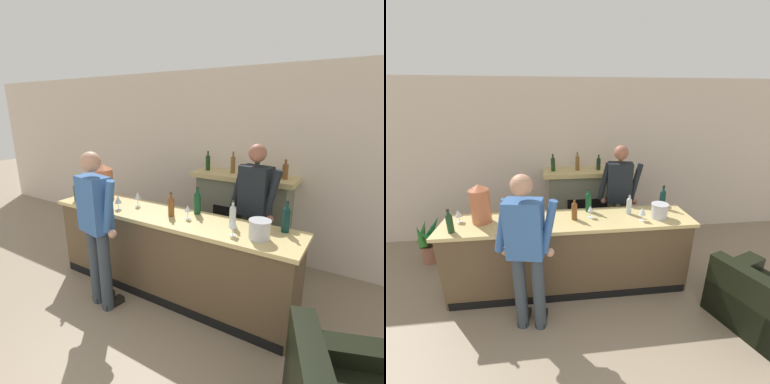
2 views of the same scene
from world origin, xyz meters
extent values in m
cube|color=beige|center=(0.00, 4.50, 1.38)|extent=(12.00, 0.07, 2.75)
cube|color=brown|center=(-0.13, 2.95, 0.48)|extent=(3.03, 0.57, 0.96)
cube|color=#D1BA76|center=(-0.13, 2.95, 0.98)|extent=(3.10, 0.64, 0.04)
cube|color=black|center=(-0.13, 2.66, 0.05)|extent=(2.97, 0.01, 0.10)
cube|color=gray|center=(0.29, 4.24, 0.61)|extent=(1.32, 0.44, 1.22)
cube|color=black|center=(0.29, 4.01, 0.45)|extent=(0.73, 0.02, 0.78)
cube|color=#D1BA76|center=(0.29, 4.22, 1.26)|extent=(1.48, 0.52, 0.07)
cylinder|color=#183314|center=(-0.29, 4.22, 1.40)|extent=(0.07, 0.07, 0.21)
cylinder|color=#183314|center=(-0.29, 4.22, 1.54)|extent=(0.03, 0.03, 0.07)
cylinder|color=brown|center=(0.12, 4.22, 1.41)|extent=(0.07, 0.07, 0.23)
cylinder|color=brown|center=(0.12, 4.22, 1.56)|extent=(0.03, 0.03, 0.08)
cylinder|color=#1A2E1F|center=(0.47, 4.22, 1.39)|extent=(0.07, 0.07, 0.19)
cylinder|color=#1A2E1F|center=(0.47, 4.22, 1.51)|extent=(0.03, 0.03, 0.06)
cylinder|color=brown|center=(0.85, 4.22, 1.39)|extent=(0.08, 0.08, 0.19)
cylinder|color=brown|center=(0.85, 4.22, 1.52)|extent=(0.03, 0.03, 0.06)
cube|color=black|center=(1.84, 2.43, 0.28)|extent=(0.82, 0.46, 0.56)
cylinder|color=#9D5E49|center=(-2.24, 3.79, 0.14)|extent=(0.26, 0.26, 0.29)
cylinder|color=#332319|center=(-2.24, 3.79, 0.28)|extent=(0.23, 0.23, 0.02)
cone|color=#21733B|center=(-2.13, 3.79, 0.49)|extent=(0.12, 0.28, 0.38)
cone|color=#1E8039|center=(-2.20, 3.91, 0.52)|extent=(0.36, 0.21, 0.44)
cone|color=#347033|center=(-2.33, 3.84, 0.49)|extent=(0.23, 0.27, 0.36)
cone|color=#2D7428|center=(-2.32, 3.72, 0.46)|extent=(0.28, 0.32, 0.34)
cone|color=#248133|center=(-2.20, 3.68, 0.47)|extent=(0.36, 0.23, 0.37)
cylinder|color=#343D46|center=(-0.52, 2.32, 0.46)|extent=(0.13, 0.13, 0.92)
cube|color=black|center=(-0.51, 2.39, 0.04)|extent=(0.14, 0.25, 0.07)
cylinder|color=#343D46|center=(-0.71, 2.36, 0.46)|extent=(0.13, 0.13, 0.92)
cube|color=black|center=(-0.70, 2.43, 0.04)|extent=(0.14, 0.25, 0.07)
cube|color=#3762A2|center=(-0.62, 2.34, 1.22)|extent=(0.39, 0.28, 0.59)
cylinder|color=#3762A2|center=(-0.39, 2.32, 1.23)|extent=(0.20, 0.08, 0.57)
sphere|color=tan|center=(-0.38, 2.34, 0.93)|extent=(0.09, 0.09, 0.09)
cylinder|color=#3762A2|center=(-0.84, 2.40, 1.23)|extent=(0.20, 0.08, 0.57)
sphere|color=tan|center=(-0.84, 2.42, 0.93)|extent=(0.09, 0.09, 0.09)
sphere|color=tan|center=(-0.62, 2.34, 1.66)|extent=(0.21, 0.21, 0.21)
cylinder|color=#42462B|center=(0.58, 3.63, 0.47)|extent=(0.13, 0.13, 0.94)
cube|color=black|center=(0.57, 3.56, 0.04)|extent=(0.15, 0.25, 0.07)
cylinder|color=#42462B|center=(0.78, 3.59, 0.47)|extent=(0.13, 0.13, 0.94)
cube|color=black|center=(0.76, 3.53, 0.04)|extent=(0.15, 0.25, 0.07)
cube|color=black|center=(0.68, 3.61, 1.24)|extent=(0.40, 0.29, 0.60)
cylinder|color=black|center=(0.45, 3.64, 1.26)|extent=(0.20, 0.08, 0.57)
sphere|color=#985B47|center=(0.44, 3.62, 0.96)|extent=(0.09, 0.09, 0.09)
cylinder|color=black|center=(0.90, 3.55, 1.26)|extent=(0.20, 0.08, 0.57)
sphere|color=#985B47|center=(0.90, 3.53, 0.96)|extent=(0.09, 0.09, 0.09)
sphere|color=#985B47|center=(0.68, 3.61, 1.69)|extent=(0.21, 0.21, 0.21)
cylinder|color=#BF6643|center=(-1.19, 3.01, 1.21)|extent=(0.23, 0.23, 0.41)
cone|color=#BF6643|center=(-1.19, 3.01, 1.45)|extent=(0.23, 0.23, 0.07)
cylinder|color=#B29333|center=(-1.19, 2.87, 1.07)|extent=(0.02, 0.04, 0.02)
cylinder|color=silver|center=(1.00, 2.88, 1.09)|extent=(0.20, 0.20, 0.17)
cylinder|color=silver|center=(1.00, 2.88, 1.18)|extent=(0.21, 0.21, 0.01)
cylinder|color=brown|center=(-0.07, 2.95, 1.10)|extent=(0.07, 0.07, 0.19)
sphere|color=brown|center=(-0.07, 2.95, 1.19)|extent=(0.07, 0.07, 0.07)
cylinder|color=brown|center=(-0.07, 2.95, 1.23)|extent=(0.03, 0.03, 0.08)
cylinder|color=black|center=(-0.07, 2.95, 1.27)|extent=(0.03, 0.03, 0.01)
cylinder|color=#1A3B1E|center=(-1.48, 2.78, 1.10)|extent=(0.07, 0.07, 0.19)
sphere|color=#1A3B1E|center=(-1.48, 2.78, 1.19)|extent=(0.07, 0.07, 0.07)
cylinder|color=#1A3B1E|center=(-1.48, 2.78, 1.23)|extent=(0.03, 0.03, 0.08)
cylinder|color=black|center=(-1.48, 2.78, 1.27)|extent=(0.03, 0.03, 0.01)
cylinder|color=#B0BABF|center=(0.65, 3.03, 1.09)|extent=(0.07, 0.07, 0.19)
sphere|color=#B0BABF|center=(0.65, 3.03, 1.19)|extent=(0.07, 0.07, 0.07)
cylinder|color=#B0BABF|center=(0.65, 3.03, 1.23)|extent=(0.03, 0.03, 0.07)
cylinder|color=black|center=(0.65, 3.03, 1.27)|extent=(0.03, 0.03, 0.01)
cylinder|color=#0F3F22|center=(0.14, 3.18, 1.11)|extent=(0.08, 0.08, 0.22)
sphere|color=#0F3F22|center=(0.14, 3.18, 1.22)|extent=(0.08, 0.08, 0.08)
cylinder|color=#0F3F22|center=(0.14, 3.18, 1.27)|extent=(0.03, 0.03, 0.09)
cylinder|color=black|center=(0.14, 3.18, 1.32)|extent=(0.03, 0.03, 0.01)
cylinder|color=#0C2E2A|center=(1.16, 3.17, 1.11)|extent=(0.08, 0.08, 0.22)
sphere|color=#0C2E2A|center=(1.16, 3.17, 1.22)|extent=(0.07, 0.07, 0.07)
cylinder|color=#0C2E2A|center=(1.16, 3.17, 1.27)|extent=(0.03, 0.03, 0.09)
cylinder|color=black|center=(1.16, 3.17, 1.32)|extent=(0.03, 0.03, 0.01)
cylinder|color=silver|center=(0.14, 2.98, 1.00)|extent=(0.07, 0.07, 0.01)
cylinder|color=silver|center=(0.14, 2.98, 1.05)|extent=(0.01, 0.01, 0.08)
cone|color=silver|center=(0.14, 2.98, 1.12)|extent=(0.07, 0.07, 0.07)
cylinder|color=silver|center=(0.75, 2.82, 1.00)|extent=(0.06, 0.06, 0.01)
cylinder|color=silver|center=(0.75, 2.82, 1.05)|extent=(0.01, 0.01, 0.08)
cone|color=silver|center=(0.75, 2.82, 1.13)|extent=(0.09, 0.09, 0.09)
cylinder|color=silver|center=(-0.76, 2.82, 1.00)|extent=(0.07, 0.07, 0.01)
cylinder|color=silver|center=(-0.76, 2.82, 1.04)|extent=(0.01, 0.01, 0.07)
cone|color=silver|center=(-0.76, 2.82, 1.12)|extent=(0.09, 0.09, 0.09)
cylinder|color=silver|center=(-1.47, 3.04, 1.00)|extent=(0.07, 0.07, 0.01)
cylinder|color=silver|center=(-1.47, 3.04, 1.04)|extent=(0.01, 0.01, 0.07)
cone|color=silver|center=(-1.47, 3.04, 1.12)|extent=(0.09, 0.09, 0.08)
cylinder|color=silver|center=(-0.64, 3.03, 1.00)|extent=(0.06, 0.06, 0.01)
cylinder|color=silver|center=(-0.64, 3.03, 1.05)|extent=(0.01, 0.01, 0.09)
cone|color=silver|center=(-0.64, 3.03, 1.14)|extent=(0.07, 0.07, 0.09)
camera|label=1|loc=(1.81, 0.33, 2.18)|focal=28.00mm
camera|label=2|loc=(-0.36, 0.07, 2.39)|focal=24.00mm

